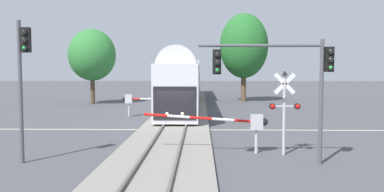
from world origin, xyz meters
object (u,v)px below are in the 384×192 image
commuter_train (186,79)px  crossing_gate_far (135,100)px  elm_centre_background (244,46)px  crossing_signal_mast (284,104)px  traffic_signal_near_left (23,68)px  crossing_gate_near (243,122)px  traffic_signal_near_right (285,70)px  oak_behind_train (92,55)px

commuter_train → crossing_gate_far: 13.19m
commuter_train → elm_centre_background: 8.47m
crossing_signal_mast → traffic_signal_near_left: 11.18m
traffic_signal_near_left → elm_centre_background: 34.21m
crossing_gate_near → traffic_signal_near_left: bearing=-166.9°
commuter_train → crossing_gate_far: (-3.72, -12.58, -1.41)m
crossing_signal_mast → elm_centre_background: (1.44, 30.00, 4.35)m
traffic_signal_near_left → traffic_signal_near_right: bearing=0.3°
oak_behind_train → elm_centre_background: (17.27, 3.96, 1.21)m
elm_centre_background → crossing_gate_near: bearing=-96.2°
crossing_gate_far → elm_centre_background: elm_centre_background is taller
elm_centre_background → traffic_signal_near_right: bearing=-93.3°
traffic_signal_near_right → elm_centre_background: (1.82, 31.73, 2.85)m
crossing_gate_far → elm_centre_background: (10.55, 15.74, 5.28)m
traffic_signal_near_right → crossing_gate_far: bearing=118.6°
crossing_signal_mast → oak_behind_train: 30.63m
traffic_signal_near_right → traffic_signal_near_left: 10.54m
commuter_train → crossing_gate_near: bearing=-82.3°
traffic_signal_near_right → elm_centre_background: 31.91m
crossing_gate_near → elm_centre_background: size_ratio=0.54×
crossing_gate_near → traffic_signal_near_right: traffic_signal_near_right is taller
elm_centre_background → crossing_gate_far: bearing=-123.8°
crossing_gate_near → traffic_signal_near_left: 9.69m
commuter_train → traffic_signal_near_left: bearing=-100.9°
crossing_gate_far → elm_centre_background: 19.67m
crossing_gate_near → oak_behind_train: bearing=118.6°
commuter_train → oak_behind_train: oak_behind_train is taller
commuter_train → elm_centre_background: size_ratio=3.97×
elm_centre_background → oak_behind_train: bearing=-167.1°
crossing_gate_far → oak_behind_train: size_ratio=0.62×
crossing_gate_far → traffic_signal_near_right: traffic_signal_near_right is taller
crossing_gate_near → crossing_gate_far: (-7.31, 13.90, -0.04)m
crossing_signal_mast → oak_behind_train: oak_behind_train is taller
traffic_signal_near_right → oak_behind_train: 31.81m
commuter_train → traffic_signal_near_right: (5.01, -28.56, 1.02)m
crossing_gate_near → crossing_gate_far: crossing_gate_near is taller
traffic_signal_near_left → oak_behind_train: bearing=100.0°
crossing_signal_mast → traffic_signal_near_right: traffic_signal_near_right is taller
commuter_train → traffic_signal_near_right: 29.01m
oak_behind_train → elm_centre_background: elm_centre_background is taller
traffic_signal_near_right → crossing_gate_near: bearing=124.2°
crossing_gate_near → oak_behind_train: (-14.03, 25.68, 4.02)m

